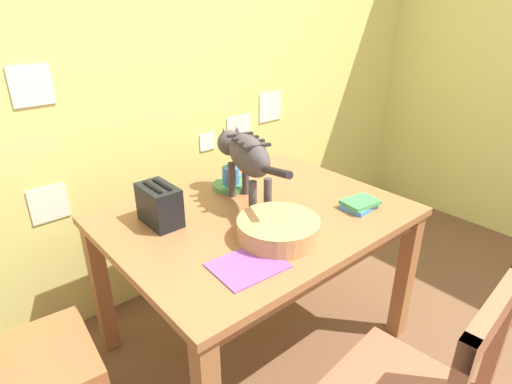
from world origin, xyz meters
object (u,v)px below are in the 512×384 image
at_px(book_stack, 360,204).
at_px(wicker_basket, 278,229).
at_px(toaster, 159,205).
at_px(dining_table, 256,229).
at_px(cat, 246,155).
at_px(wooden_chair_near, 16,365).
at_px(magazine, 248,265).
at_px(saucer_bowl, 232,185).
at_px(coffee_mug, 232,175).

height_order(book_stack, wicker_basket, wicker_basket).
distance_m(book_stack, toaster, 0.89).
relative_size(dining_table, wicker_basket, 3.90).
bearing_deg(cat, wooden_chair_near, -162.94).
height_order(magazine, wooden_chair_near, wooden_chair_near).
distance_m(dining_table, magazine, 0.43).
height_order(saucer_bowl, wicker_basket, wicker_basket).
distance_m(magazine, wicker_basket, 0.23).
relative_size(book_stack, wicker_basket, 0.52).
bearing_deg(toaster, wooden_chair_near, -171.52).
bearing_deg(wicker_basket, cat, 71.30).
height_order(saucer_bowl, toaster, toaster).
height_order(book_stack, toaster, toaster).
xyz_separation_m(magazine, wicker_basket, (0.22, 0.07, 0.04)).
height_order(magazine, book_stack, book_stack).
relative_size(cat, toaster, 3.16).
distance_m(saucer_bowl, magazine, 0.70).
relative_size(saucer_bowl, book_stack, 1.08).
bearing_deg(magazine, saucer_bowl, 60.69).
distance_m(dining_table, wooden_chair_near, 1.05).
bearing_deg(coffee_mug, cat, -106.96).
bearing_deg(book_stack, dining_table, 144.35).
distance_m(dining_table, cat, 0.34).
distance_m(coffee_mug, book_stack, 0.64).
bearing_deg(wicker_basket, book_stack, -6.08).
height_order(dining_table, book_stack, book_stack).
bearing_deg(cat, wicker_basket, -92.79).
xyz_separation_m(coffee_mug, toaster, (-0.46, -0.10, 0.02)).
xyz_separation_m(cat, wooden_chair_near, (-1.06, -0.02, -0.52)).
relative_size(dining_table, magazine, 5.13).
height_order(coffee_mug, magazine, coffee_mug).
bearing_deg(dining_table, book_stack, -35.65).
bearing_deg(cat, toaster, -174.67).
xyz_separation_m(saucer_bowl, wooden_chair_near, (-1.11, -0.20, -0.30)).
xyz_separation_m(cat, magazine, (-0.33, -0.41, -0.23)).
height_order(dining_table, wicker_basket, wicker_basket).
height_order(coffee_mug, wooden_chair_near, wooden_chair_near).
relative_size(wicker_basket, toaster, 1.65).
height_order(cat, wooden_chair_near, cat).
distance_m(dining_table, saucer_bowl, 0.32).
bearing_deg(dining_table, wicker_basket, -109.36).
distance_m(dining_table, book_stack, 0.49).
height_order(coffee_mug, wicker_basket, coffee_mug).
xyz_separation_m(magazine, toaster, (-0.08, 0.49, 0.08)).
bearing_deg(coffee_mug, wicker_basket, -108.12).
bearing_deg(book_stack, coffee_mug, 117.88).
bearing_deg(wicker_basket, toaster, 124.98).
bearing_deg(book_stack, wooden_chair_near, 165.33).
xyz_separation_m(saucer_bowl, coffee_mug, (0.00, 0.00, 0.06)).
height_order(cat, wicker_basket, cat).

